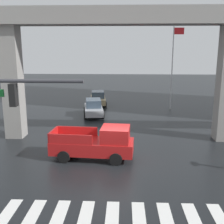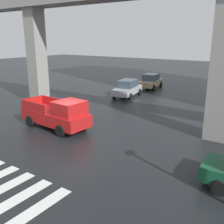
% 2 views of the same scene
% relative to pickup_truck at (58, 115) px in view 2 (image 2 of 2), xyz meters
% --- Properties ---
extents(ground_plane, '(120.00, 120.00, 0.00)m').
position_rel_pickup_truck_xyz_m(ground_plane, '(1.21, -0.22, -0.99)').
color(ground_plane, black).
extents(elevated_overpass, '(57.44, 2.02, 9.60)m').
position_rel_pickup_truck_xyz_m(elevated_overpass, '(1.21, 4.21, 7.20)').
color(elevated_overpass, gray).
rests_on(elevated_overpass, ground).
extents(pickup_truck, '(5.23, 2.38, 2.08)m').
position_rel_pickup_truck_xyz_m(pickup_truck, '(0.00, 0.00, 0.00)').
color(pickup_truck, red).
rests_on(pickup_truck, ground).
extents(sedan_silver, '(2.44, 4.52, 1.72)m').
position_rel_pickup_truck_xyz_m(sedan_silver, '(-1.46, 11.35, -0.14)').
color(sedan_silver, '#A8AAAF').
rests_on(sedan_silver, ground).
extents(sedan_tan, '(2.32, 4.47, 1.72)m').
position_rel_pickup_truck_xyz_m(sedan_tan, '(-1.52, 16.93, -0.14)').
color(sedan_tan, tan).
rests_on(sedan_tan, ground).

